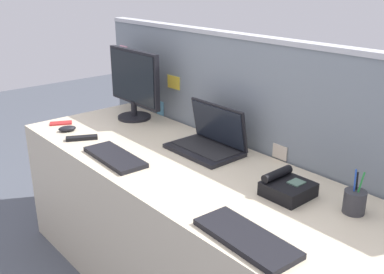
{
  "coord_description": "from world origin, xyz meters",
  "views": [
    {
      "loc": [
        1.51,
        -1.25,
        1.6
      ],
      "look_at": [
        0.0,
        0.05,
        0.86
      ],
      "focal_mm": 41.26,
      "sensor_mm": 36.0,
      "label": 1
    }
  ],
  "objects_px": {
    "desktop_monitor": "(134,82)",
    "pen_cup": "(355,201)",
    "tv_remote": "(82,138)",
    "keyboard_main": "(246,238)",
    "cell_phone_red_case": "(61,123)",
    "desk_phone": "(287,188)",
    "keyboard_spare": "(115,157)",
    "laptop": "(210,139)",
    "computer_mouse_right_hand": "(67,129)"
  },
  "relations": [
    {
      "from": "desktop_monitor",
      "to": "pen_cup",
      "type": "distance_m",
      "value": 1.54
    },
    {
      "from": "pen_cup",
      "to": "tv_remote",
      "type": "relative_size",
      "value": 1.06
    },
    {
      "from": "keyboard_main",
      "to": "cell_phone_red_case",
      "type": "xyz_separation_m",
      "value": [
        -1.59,
        0.07,
        -0.01
      ]
    },
    {
      "from": "keyboard_main",
      "to": "desk_phone",
      "type": "bearing_deg",
      "value": 110.57
    },
    {
      "from": "pen_cup",
      "to": "cell_phone_red_case",
      "type": "distance_m",
      "value": 1.77
    },
    {
      "from": "keyboard_main",
      "to": "keyboard_spare",
      "type": "height_order",
      "value": "same"
    },
    {
      "from": "laptop",
      "to": "desk_phone",
      "type": "distance_m",
      "value": 0.58
    },
    {
      "from": "desk_phone",
      "to": "tv_remote",
      "type": "height_order",
      "value": "desk_phone"
    },
    {
      "from": "keyboard_main",
      "to": "cell_phone_red_case",
      "type": "height_order",
      "value": "keyboard_main"
    },
    {
      "from": "desk_phone",
      "to": "computer_mouse_right_hand",
      "type": "xyz_separation_m",
      "value": [
        -1.32,
        -0.33,
        -0.02
      ]
    },
    {
      "from": "desktop_monitor",
      "to": "laptop",
      "type": "bearing_deg",
      "value": -1.06
    },
    {
      "from": "keyboard_spare",
      "to": "cell_phone_red_case",
      "type": "relative_size",
      "value": 2.99
    },
    {
      "from": "desk_phone",
      "to": "keyboard_spare",
      "type": "xyz_separation_m",
      "value": [
        -0.79,
        -0.34,
        -0.02
      ]
    },
    {
      "from": "laptop",
      "to": "keyboard_main",
      "type": "relative_size",
      "value": 0.97
    },
    {
      "from": "keyboard_main",
      "to": "pen_cup",
      "type": "xyz_separation_m",
      "value": [
        0.14,
        0.45,
        0.04
      ]
    },
    {
      "from": "desktop_monitor",
      "to": "cell_phone_red_case",
      "type": "distance_m",
      "value": 0.51
    },
    {
      "from": "desktop_monitor",
      "to": "computer_mouse_right_hand",
      "type": "bearing_deg",
      "value": -96.07
    },
    {
      "from": "keyboard_main",
      "to": "tv_remote",
      "type": "relative_size",
      "value": 2.28
    },
    {
      "from": "desktop_monitor",
      "to": "tv_remote",
      "type": "height_order",
      "value": "desktop_monitor"
    },
    {
      "from": "computer_mouse_right_hand",
      "to": "tv_remote",
      "type": "relative_size",
      "value": 0.59
    },
    {
      "from": "desk_phone",
      "to": "pen_cup",
      "type": "xyz_separation_m",
      "value": [
        0.25,
        0.08,
        0.01
      ]
    },
    {
      "from": "keyboard_main",
      "to": "computer_mouse_right_hand",
      "type": "relative_size",
      "value": 3.87
    },
    {
      "from": "keyboard_spare",
      "to": "cell_phone_red_case",
      "type": "height_order",
      "value": "keyboard_spare"
    },
    {
      "from": "desktop_monitor",
      "to": "tv_remote",
      "type": "relative_size",
      "value": 2.84
    },
    {
      "from": "laptop",
      "to": "computer_mouse_right_hand",
      "type": "bearing_deg",
      "value": -150.37
    },
    {
      "from": "keyboard_main",
      "to": "tv_remote",
      "type": "bearing_deg",
      "value": -178.75
    },
    {
      "from": "desk_phone",
      "to": "computer_mouse_right_hand",
      "type": "relative_size",
      "value": 1.79
    },
    {
      "from": "desktop_monitor",
      "to": "keyboard_main",
      "type": "bearing_deg",
      "value": -19.1
    },
    {
      "from": "desktop_monitor",
      "to": "pen_cup",
      "type": "bearing_deg",
      "value": -1.14
    },
    {
      "from": "cell_phone_red_case",
      "to": "laptop",
      "type": "bearing_deg",
      "value": 50.65
    },
    {
      "from": "desktop_monitor",
      "to": "keyboard_spare",
      "type": "relative_size",
      "value": 1.25
    },
    {
      "from": "keyboard_spare",
      "to": "cell_phone_red_case",
      "type": "xyz_separation_m",
      "value": [
        -0.68,
        0.04,
        -0.01
      ]
    },
    {
      "from": "desktop_monitor",
      "to": "laptop",
      "type": "distance_m",
      "value": 0.73
    },
    {
      "from": "desk_phone",
      "to": "keyboard_spare",
      "type": "relative_size",
      "value": 0.47
    },
    {
      "from": "laptop",
      "to": "keyboard_spare",
      "type": "distance_m",
      "value": 0.49
    },
    {
      "from": "laptop",
      "to": "desk_phone",
      "type": "relative_size",
      "value": 2.1
    },
    {
      "from": "keyboard_spare",
      "to": "pen_cup",
      "type": "bearing_deg",
      "value": 24.21
    },
    {
      "from": "laptop",
      "to": "desk_phone",
      "type": "xyz_separation_m",
      "value": [
        0.57,
        -0.1,
        -0.02
      ]
    },
    {
      "from": "pen_cup",
      "to": "cell_phone_red_case",
      "type": "bearing_deg",
      "value": -167.6
    },
    {
      "from": "tv_remote",
      "to": "keyboard_spare",
      "type": "bearing_deg",
      "value": 27.11
    },
    {
      "from": "keyboard_spare",
      "to": "keyboard_main",
      "type": "bearing_deg",
      "value": 0.23
    },
    {
      "from": "desktop_monitor",
      "to": "pen_cup",
      "type": "xyz_separation_m",
      "value": [
        1.53,
        -0.03,
        -0.19
      ]
    },
    {
      "from": "computer_mouse_right_hand",
      "to": "pen_cup",
      "type": "bearing_deg",
      "value": 34.26
    },
    {
      "from": "laptop",
      "to": "cell_phone_red_case",
      "type": "bearing_deg",
      "value": -156.24
    },
    {
      "from": "computer_mouse_right_hand",
      "to": "tv_remote",
      "type": "xyz_separation_m",
      "value": [
        0.18,
        -0.0,
        -0.01
      ]
    },
    {
      "from": "pen_cup",
      "to": "tv_remote",
      "type": "height_order",
      "value": "pen_cup"
    },
    {
      "from": "keyboard_main",
      "to": "keyboard_spare",
      "type": "distance_m",
      "value": 0.91
    },
    {
      "from": "desk_phone",
      "to": "keyboard_spare",
      "type": "bearing_deg",
      "value": -156.85
    },
    {
      "from": "keyboard_spare",
      "to": "pen_cup",
      "type": "distance_m",
      "value": 1.12
    },
    {
      "from": "laptop",
      "to": "keyboard_spare",
      "type": "relative_size",
      "value": 0.98
    }
  ]
}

